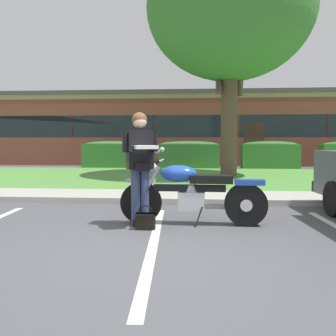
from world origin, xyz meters
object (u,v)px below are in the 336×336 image
at_px(motorcycle, 199,193).
at_px(hedge_left, 111,154).
at_px(shade_tree, 230,9).
at_px(brick_building, 163,130).
at_px(hedge_center_left, 189,154).
at_px(rider_person, 140,159).
at_px(hedge_center_right, 270,155).
at_px(handbag, 145,220).

relative_size(motorcycle, hedge_left, 0.92).
distance_m(shade_tree, brick_building, 11.77).
xyz_separation_m(motorcycle, hedge_left, (-4.06, 11.37, 0.17)).
bearing_deg(hedge_center_left, motorcycle, -87.45).
relative_size(rider_person, hedge_left, 0.70).
xyz_separation_m(hedge_center_left, hedge_center_right, (3.55, 0.00, 0.00)).
relative_size(shade_tree, hedge_center_left, 2.97).
height_order(hedge_center_left, brick_building, brick_building).
relative_size(handbag, hedge_left, 0.15).
bearing_deg(rider_person, hedge_center_left, 88.18).
xyz_separation_m(hedge_left, hedge_center_left, (3.55, 0.00, 0.00)).
relative_size(shade_tree, brick_building, 0.32).
bearing_deg(brick_building, hedge_center_left, -75.04).
relative_size(rider_person, hedge_center_right, 0.70).
bearing_deg(handbag, motorcycle, 28.05).
distance_m(handbag, shade_tree, 9.64).
bearing_deg(hedge_center_left, hedge_center_right, 0.00).
bearing_deg(brick_building, shade_tree, -73.02).
bearing_deg(hedge_center_right, shade_tree, -117.33).
height_order(hedge_center_right, brick_building, brick_building).
height_order(hedge_left, hedge_center_left, same).
height_order(motorcycle, handbag, motorcycle).
relative_size(motorcycle, shade_tree, 0.28).
height_order(hedge_center_left, hedge_center_right, same).
relative_size(motorcycle, hedge_center_right, 0.92).
relative_size(rider_person, shade_tree, 0.21).
height_order(handbag, shade_tree, shade_tree).
distance_m(motorcycle, rider_person, 1.03).
height_order(hedge_left, hedge_center_right, same).
bearing_deg(shade_tree, hedge_center_left, 110.24).
xyz_separation_m(hedge_left, brick_building, (1.77, 6.68, 1.24)).
xyz_separation_m(rider_person, shade_tree, (1.84, 7.51, 4.58)).
bearing_deg(brick_building, hedge_left, -104.80).
relative_size(hedge_left, hedge_center_right, 0.99).
bearing_deg(hedge_center_right, rider_person, -108.78).
distance_m(hedge_left, brick_building, 7.02).
height_order(motorcycle, shade_tree, shade_tree).
bearing_deg(hedge_center_right, hedge_left, -180.00).
bearing_deg(handbag, rider_person, 113.56).
bearing_deg(shade_tree, hedge_center_right, 62.67).
bearing_deg(rider_person, handbag, -66.44).
height_order(rider_person, hedge_center_right, rider_person).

